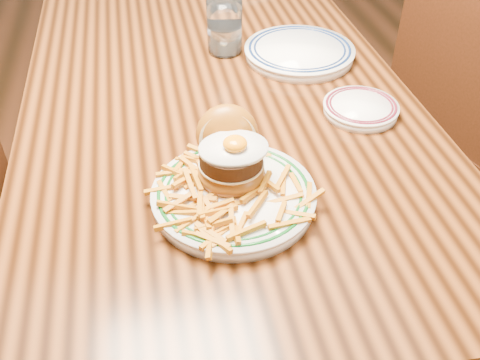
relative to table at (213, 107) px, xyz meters
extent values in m
plane|color=black|center=(0.00, 0.00, -0.66)|extent=(6.00, 6.00, 0.00)
cube|color=black|center=(0.00, 0.00, 0.06)|extent=(0.85, 1.60, 0.05)
cylinder|color=black|center=(-0.36, 0.74, -0.31)|extent=(0.07, 0.07, 0.70)
cylinder|color=black|center=(0.36, 0.74, -0.31)|extent=(0.07, 0.07, 0.70)
cylinder|color=#3F1B0D|center=(-0.50, -0.14, -0.47)|extent=(0.04, 0.04, 0.38)
cube|color=#3F1B0D|center=(0.86, 0.14, -0.24)|extent=(0.52, 0.52, 0.04)
cube|color=#3F1B0D|center=(0.68, 0.09, 0.00)|extent=(0.15, 0.41, 0.44)
cylinder|color=#3F1B0D|center=(0.98, 0.36, -0.46)|extent=(0.04, 0.04, 0.40)
cylinder|color=#3F1B0D|center=(0.64, 0.26, -0.46)|extent=(0.04, 0.04, 0.40)
cylinder|color=#3F1B0D|center=(0.74, -0.08, -0.46)|extent=(0.04, 0.04, 0.40)
cylinder|color=white|center=(-0.03, -0.45, 0.10)|extent=(0.27, 0.27, 0.02)
cylinder|color=white|center=(-0.03, -0.45, 0.11)|extent=(0.28, 0.28, 0.01)
torus|color=#0D4D17|center=(-0.03, -0.45, 0.11)|extent=(0.26, 0.26, 0.01)
torus|color=#0D4D17|center=(-0.03, -0.45, 0.11)|extent=(0.23, 0.23, 0.01)
ellipsoid|color=#905A12|center=(-0.03, -0.41, 0.13)|extent=(0.12, 0.12, 0.05)
cylinder|color=beige|center=(-0.03, -0.41, 0.15)|extent=(0.11, 0.11, 0.00)
cylinder|color=black|center=(-0.03, -0.41, 0.16)|extent=(0.11, 0.11, 0.03)
ellipsoid|color=silver|center=(-0.03, -0.42, 0.18)|extent=(0.12, 0.10, 0.01)
ellipsoid|color=orange|center=(-0.02, -0.42, 0.19)|extent=(0.04, 0.04, 0.02)
ellipsoid|color=#905A12|center=(-0.03, -0.35, 0.16)|extent=(0.12, 0.10, 0.12)
cylinder|color=beige|center=(-0.03, -0.37, 0.16)|extent=(0.10, 0.04, 0.10)
cylinder|color=white|center=(0.28, -0.23, 0.10)|extent=(0.15, 0.15, 0.02)
cylinder|color=white|center=(0.28, -0.23, 0.11)|extent=(0.16, 0.16, 0.01)
torus|color=#561320|center=(0.28, -0.23, 0.11)|extent=(0.15, 0.15, 0.01)
torus|color=#561320|center=(0.28, -0.23, 0.11)|extent=(0.13, 0.13, 0.01)
cube|color=silver|center=(0.30, -0.22, 0.11)|extent=(0.07, 0.09, 0.00)
cylinder|color=white|center=(0.22, 0.04, 0.10)|extent=(0.26, 0.26, 0.02)
cylinder|color=white|center=(0.22, 0.04, 0.11)|extent=(0.27, 0.27, 0.01)
torus|color=#0F214F|center=(0.22, 0.04, 0.11)|extent=(0.25, 0.25, 0.01)
torus|color=#0F214F|center=(0.22, 0.04, 0.11)|extent=(0.23, 0.23, 0.01)
cylinder|color=white|center=(0.05, 0.11, 0.15)|extent=(0.09, 0.09, 0.13)
cylinder|color=silver|center=(0.05, 0.11, 0.12)|extent=(0.07, 0.07, 0.06)
camera|label=1|loc=(-0.15, -1.11, 0.70)|focal=40.00mm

